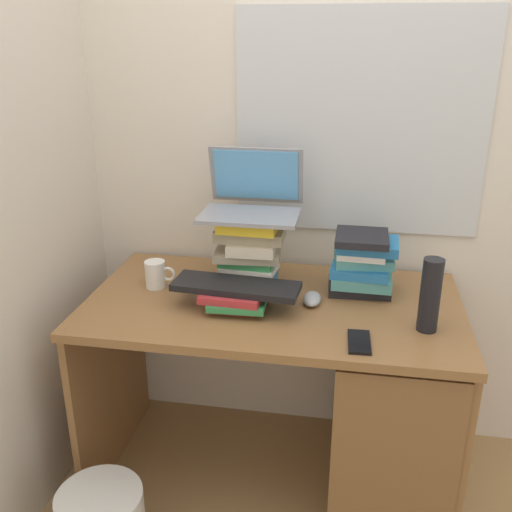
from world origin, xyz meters
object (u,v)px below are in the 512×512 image
book_stack_tall (249,252)px  book_stack_keyboard_riser (236,297)px  book_stack_side (362,263)px  water_bottle (430,295)px  mug (156,274)px  laptop (252,198)px  keyboard (236,286)px  desk (361,397)px  computer_mouse (312,299)px  cell_phone (359,342)px

book_stack_tall → book_stack_keyboard_riser: size_ratio=1.21×
book_stack_side → water_bottle: 0.32m
water_bottle → mug: bearing=170.1°
book_stack_tall → mug: bearing=-171.5°
water_bottle → laptop: bearing=155.6°
book_stack_tall → mug: 0.35m
laptop → water_bottle: size_ratio=1.43×
book_stack_keyboard_riser → keyboard: 0.04m
desk → book_stack_keyboard_riser: bearing=-173.9°
desk → book_stack_keyboard_riser: 0.58m
book_stack_keyboard_riser → laptop: 0.36m
computer_mouse → mug: (-0.57, 0.04, 0.03)m
laptop → keyboard: bearing=-94.1°
book_stack_side → book_stack_tall: bearing=-175.2°
laptop → cell_phone: (0.39, -0.39, -0.31)m
book_stack_tall → computer_mouse: size_ratio=2.54×
book_stack_side → computer_mouse: bearing=-143.0°
keyboard → water_bottle: (0.61, -0.05, 0.04)m
laptop → mug: size_ratio=3.01×
laptop → keyboard: laptop is taller
book_stack_tall → book_stack_side: 0.40m
desk → cell_phone: size_ratio=9.40×
keyboard → mug: 0.34m
desk → laptop: size_ratio=3.79×
book_stack_keyboard_riser → book_stack_tall: bearing=84.5°
cell_phone → mug: bearing=156.2°
book_stack_keyboard_riser → book_stack_side: 0.46m
laptop → book_stack_side: bearing=-3.6°
keyboard → mug: bearing=165.0°
laptop → cell_phone: laptop is taller
water_bottle → book_stack_tall: bearing=160.4°
book_stack_tall → water_bottle: bearing=-19.6°
computer_mouse → water_bottle: 0.40m
mug → computer_mouse: bearing=-3.9°
keyboard → book_stack_keyboard_riser: bearing=-119.3°
book_stack_keyboard_riser → cell_phone: book_stack_keyboard_riser is taller
book_stack_keyboard_riser → keyboard: bearing=56.3°
desk → mug: size_ratio=11.42×
book_stack_keyboard_riser → laptop: size_ratio=0.65×
mug → desk: bearing=-5.1°
cell_phone → book_stack_keyboard_riser: bearing=155.0°
book_stack_keyboard_riser → water_bottle: size_ratio=0.93×
keyboard → mug: size_ratio=3.75×
keyboard → mug: mug is taller
book_stack_keyboard_riser → cell_phone: size_ratio=1.60×
desk → book_stack_side: 0.47m
cell_phone → laptop: bearing=132.6°
book_stack_side → cell_phone: size_ratio=1.74×
desk → cell_phone: bearing=-96.8°
keyboard → water_bottle: size_ratio=1.78×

